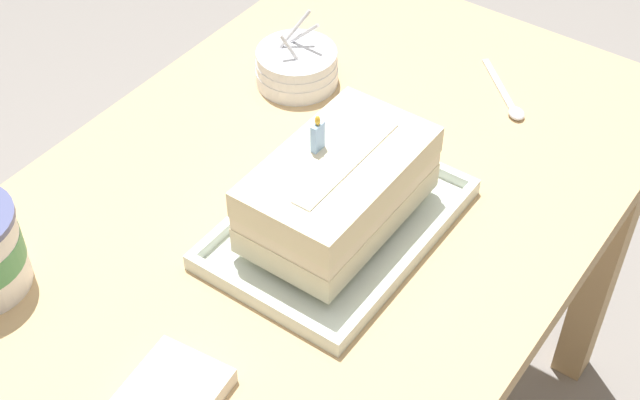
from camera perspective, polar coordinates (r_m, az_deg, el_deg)
The scene contains 6 objects.
dining_table at distance 1.31m, azimuth -1.03°, elevation -3.46°, with size 1.15×0.72×0.71m.
foil_tray at distance 1.20m, azimuth 1.13°, elevation -1.62°, with size 0.34×0.24×0.02m.
birthday_cake at distance 1.15m, azimuth 1.17°, elevation 0.71°, with size 0.25×0.15×0.15m.
bowl_stack at distance 1.43m, azimuth -1.46°, elevation 8.30°, with size 0.13×0.13×0.11m.
serving_spoon_near_tray at distance 1.42m, azimuth 11.78°, elevation 5.89°, with size 0.12×0.13×0.01m.
napkin_pile at distance 1.04m, azimuth -9.12°, elevation -11.75°, with size 0.12×0.11×0.02m.
Camera 1 is at (-0.71, -0.53, 1.57)m, focal length 51.41 mm.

